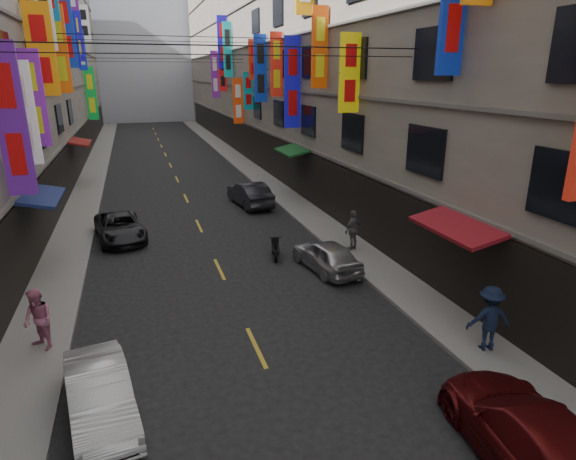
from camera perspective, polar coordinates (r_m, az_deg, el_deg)
sidewalk_left at (r=36.51m, az=-22.46°, el=5.08°), size 2.00×90.00×0.12m
sidewalk_right at (r=37.41m, az=-3.80°, el=6.69°), size 2.00×90.00×0.12m
building_row_right at (r=38.62m, az=5.17°, el=21.07°), size 10.14×90.00×19.00m
haze_block at (r=85.75m, az=-16.80°, el=19.71°), size 18.00×8.00×22.00m
shop_signage at (r=28.74m, az=-13.24°, el=20.99°), size 14.00×55.00×11.84m
street_awnings at (r=20.16m, az=-13.03°, el=5.03°), size 13.99×35.20×0.41m
overhead_cables at (r=23.83m, az=-11.78°, el=21.10°), size 14.00×38.04×1.24m
lane_markings at (r=33.56m, az=-12.55°, el=4.89°), size 0.12×80.20×0.01m
scooter_far_right at (r=20.28m, az=-1.54°, el=-1.97°), size 0.69×1.77×1.14m
car_left_mid at (r=11.98m, az=-21.40°, el=-17.73°), size 1.87×3.86×1.22m
car_left_far at (r=23.62m, az=-19.30°, el=0.31°), size 2.59×4.54×1.19m
car_right_near at (r=11.06m, az=27.14°, el=-21.25°), size 2.75×5.17×1.43m
car_right_mid at (r=18.86m, az=4.58°, el=-3.02°), size 1.98×3.80×1.24m
car_right_far at (r=28.21m, az=-4.55°, el=4.28°), size 2.00×4.42×1.41m
pedestrian_lfar at (r=14.92m, az=-27.49°, el=-9.44°), size 1.00×1.03×1.76m
pedestrian_rnear at (r=14.36m, az=22.77°, el=-9.62°), size 1.31×0.90×1.85m
pedestrian_rfar at (r=20.80m, az=7.75°, el=0.02°), size 1.19×0.99×1.76m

